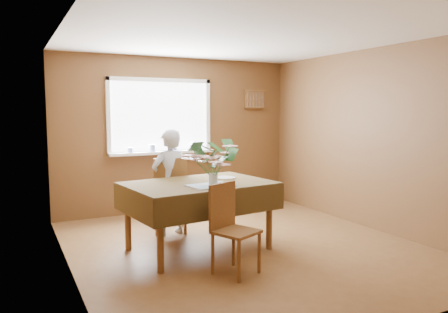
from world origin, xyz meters
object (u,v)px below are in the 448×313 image
seated_woman (170,182)px  flower_bouquet (213,159)px  dining_table (199,191)px  chair_near (230,224)px  chair_far (170,192)px

seated_woman → flower_bouquet: seated_woman is taller
dining_table → seated_woman: bearing=90.0°
dining_table → chair_near: 0.84m
dining_table → chair_near: bearing=-97.4°
chair_far → seated_woman: size_ratio=0.73×
chair_near → seated_woman: seated_woman is taller
seated_woman → flower_bouquet: (0.17, -1.00, 0.41)m
dining_table → seated_woman: (-0.09, 0.76, -0.00)m
seated_woman → chair_far: bearing=-124.9°
chair_far → flower_bouquet: size_ratio=1.90×
dining_table → flower_bouquet: bearing=-79.1°
dining_table → flower_bouquet: flower_bouquet is taller
chair_near → seated_woman: size_ratio=0.65×
chair_near → flower_bouquet: (0.08, 0.57, 0.61)m
seated_woman → flower_bouquet: bearing=88.1°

